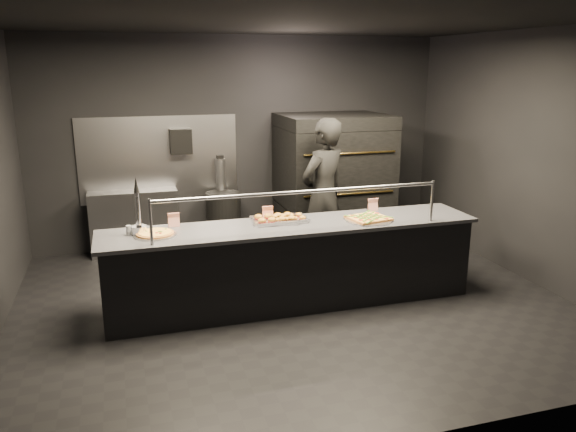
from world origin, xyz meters
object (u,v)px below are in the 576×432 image
Objects in this scene: fire_extinguisher at (221,174)px; trash_bin at (224,221)px; towel_dispenser at (181,141)px; square_pizza at (369,219)px; service_counter at (293,264)px; worker at (323,195)px; round_pizza at (155,234)px; prep_shelf at (135,222)px; slider_tray_b at (289,218)px; pizza_oven at (333,180)px; slider_tray_a at (275,219)px; beer_tap at (138,218)px.

fire_extinguisher is 0.69m from trash_bin.
square_pizza is at bearing -54.77° from towel_dispenser.
service_counter is 2.50m from fire_extinguisher.
round_pizza is at bearing -3.99° from worker.
slider_tray_b is (1.60, -2.17, 0.49)m from prep_shelf.
towel_dispenser is at bearing 110.63° from service_counter.
pizza_oven is at bearing 57.73° from service_counter.
prep_shelf is at bearing 126.40° from slider_tray_b.
slider_tray_a is 1.04× the size of square_pizza.
round_pizza is (0.15, -0.08, -0.15)m from beer_tap.
slider_tray_a is at bearing 2.29° from beer_tap.
round_pizza is 2.37m from worker.
slider_tray_b reaches higher than square_pizza.
fire_extinguisher is at bearing 98.84° from slider_tray_b.
worker is at bearing -47.76° from trash_bin.
towel_dispenser is at bearing 73.06° from beer_tap.
fire_extinguisher reaches higher than slider_tray_a.
slider_tray_b is at bearing -79.73° from trash_bin.
square_pizza reaches higher than round_pizza.
fire_extinguisher is 2.26m from slider_tray_a.
prep_shelf is 1.39m from fire_extinguisher.
prep_shelf is at bearing -58.19° from worker.
service_counter is at bearing -69.37° from towel_dispenser.
worker is (2.31, -1.34, 0.53)m from prep_shelf.
prep_shelf is 3.43× the size of towel_dispenser.
beer_tap is 1.12× the size of square_pizza.
slider_tray_b is (0.90, -2.24, -0.61)m from towel_dispenser.
service_counter is 2.78m from towel_dispenser.
slider_tray_b reaches higher than prep_shelf.
slider_tray_b reaches higher than round_pizza.
fire_extinguisher is 1.78m from worker.
towel_dispenser is 2.52m from round_pizza.
pizza_oven is 2.23m from towel_dispenser.
towel_dispenser reaches higher than round_pizza.
trash_bin is at bearing 95.89° from slider_tray_a.
trash_bin is at bearing 59.15° from beer_tap.
square_pizza is 0.64× the size of trash_bin.
trash_bin is 0.42× the size of worker.
slider_tray_b is (1.45, 0.14, 0.01)m from round_pizza.
trash_bin is (-1.56, 0.26, -0.55)m from pizza_oven.
worker is (1.06, -1.42, -0.08)m from fire_extinguisher.
worker is at bearing -30.18° from prep_shelf.
worker reaches higher than towel_dispenser.
pizza_oven is at bearing -17.89° from fire_extinguisher.
round_pizza is (-0.55, -2.38, -0.61)m from towel_dispenser.
prep_shelf is 2.28× the size of square_pizza.
slider_tray_a reaches higher than trash_bin.
pizza_oven is 3.25m from round_pizza.
worker reaches higher than prep_shelf.
beer_tap is 2.50m from trash_bin.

